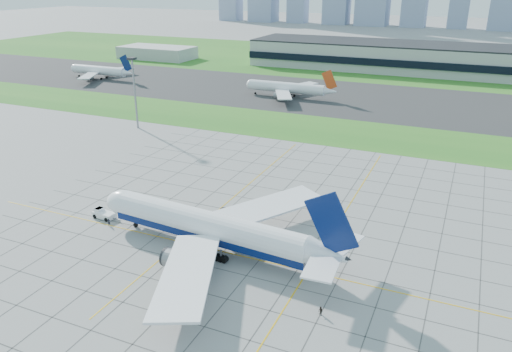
{
  "coord_description": "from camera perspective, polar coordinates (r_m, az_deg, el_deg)",
  "views": [
    {
      "loc": [
        41.72,
        -79.96,
        51.81
      ],
      "look_at": [
        -3.56,
        22.6,
        7.0
      ],
      "focal_mm": 35.0,
      "sensor_mm": 36.0,
      "label": 1
    }
  ],
  "objects": [
    {
      "name": "service_block",
      "position": [
        356.45,
        -11.23,
        13.68
      ],
      "size": [
        50.0,
        25.0,
        8.0
      ],
      "primitive_type": "cube",
      "color": "#B7B7B2",
      "rests_on": "ground"
    },
    {
      "name": "grass_far",
      "position": [
        341.5,
        16.91,
        12.15
      ],
      "size": [
        700.0,
        145.0,
        0.04
      ],
      "primitive_type": "cube",
      "color": "#1E611B",
      "rests_on": "ground"
    },
    {
      "name": "crew_near",
      "position": [
        116.68,
        -16.46,
        -5.08
      ],
      "size": [
        0.49,
        0.67,
        1.7
      ],
      "primitive_type": "imported",
      "rotation": [
        0.0,
        0.0,
        1.43
      ],
      "color": "black",
      "rests_on": "ground"
    },
    {
      "name": "apron_markings",
      "position": [
        112.6,
        -0.51,
        -5.6
      ],
      "size": [
        120.0,
        130.0,
        0.03
      ],
      "color": "#474744",
      "rests_on": "ground"
    },
    {
      "name": "airliner",
      "position": [
        101.32,
        -5.26,
        -5.85
      ],
      "size": [
        57.68,
        58.25,
        18.15
      ],
      "rotation": [
        0.0,
        0.0,
        -0.08
      ],
      "color": "white",
      "rests_on": "ground"
    },
    {
      "name": "distant_jet_1",
      "position": [
        233.42,
        3.68,
        10.04
      ],
      "size": [
        41.54,
        42.66,
        14.08
      ],
      "color": "white",
      "rests_on": "ground"
    },
    {
      "name": "crew_far",
      "position": [
        85.46,
        7.38,
        -15.05
      ],
      "size": [
        1.01,
        0.98,
        1.64
      ],
      "primitive_type": "imported",
      "rotation": [
        0.0,
        0.0,
        -0.68
      ],
      "color": "black",
      "rests_on": "ground"
    },
    {
      "name": "grass_median",
      "position": [
        182.51,
        9.65,
        4.99
      ],
      "size": [
        700.0,
        35.0,
        0.04
      ],
      "primitive_type": "cube",
      "color": "#1E611B",
      "rests_on": "ground"
    },
    {
      "name": "distant_jet_0",
      "position": [
        290.38,
        -17.41,
        11.44
      ],
      "size": [
        38.7,
        42.66,
        14.08
      ],
      "color": "white",
      "rests_on": "ground"
    },
    {
      "name": "asphalt_taxiway",
      "position": [
        234.58,
        13.13,
        8.47
      ],
      "size": [
        700.0,
        75.0,
        0.04
      ],
      "primitive_type": "cube",
      "color": "#383838",
      "rests_on": "ground"
    },
    {
      "name": "terminal",
      "position": [
        312.94,
        23.8,
        11.93
      ],
      "size": [
        260.0,
        43.0,
        15.8
      ],
      "color": "#B7B7B2",
      "rests_on": "ground"
    },
    {
      "name": "ground",
      "position": [
        104.01,
        -3.27,
        -8.13
      ],
      "size": [
        1400.0,
        1400.0,
        0.0
      ],
      "primitive_type": "plane",
      "color": "gray",
      "rests_on": "ground"
    },
    {
      "name": "light_mast",
      "position": [
        186.45,
        -13.76,
        10.16
      ],
      "size": [
        2.5,
        2.5,
        25.6
      ],
      "color": "gray",
      "rests_on": "ground"
    },
    {
      "name": "pushback_tug",
      "position": [
        120.73,
        -17.07,
        -4.15
      ],
      "size": [
        7.91,
        3.12,
        2.18
      ],
      "rotation": [
        0.0,
        0.0,
        -0.08
      ],
      "color": "white",
      "rests_on": "ground"
    }
  ]
}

